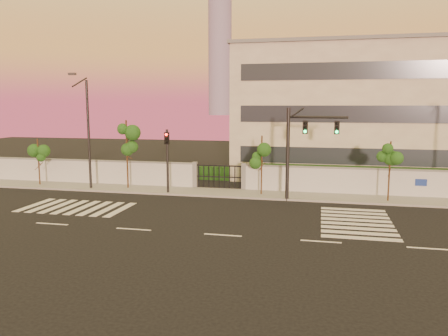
% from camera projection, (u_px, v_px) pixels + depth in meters
% --- Properties ---
extents(ground, '(120.00, 120.00, 0.00)m').
position_uv_depth(ground, '(223.00, 235.00, 22.74)').
color(ground, black).
rests_on(ground, ground).
extents(sidewalk, '(60.00, 3.00, 0.15)m').
position_uv_depth(sidewalk, '(253.00, 194.00, 32.88)').
color(sidewalk, gray).
rests_on(sidewalk, ground).
extents(perimeter_wall, '(60.00, 0.36, 2.20)m').
position_uv_depth(perimeter_wall, '(258.00, 178.00, 34.16)').
color(perimeter_wall, '#B9BCC0').
rests_on(perimeter_wall, ground).
extents(hedge_row, '(41.00, 4.25, 1.80)m').
position_uv_depth(hedge_row, '(275.00, 176.00, 36.62)').
color(hedge_row, black).
rests_on(hedge_row, ground).
extents(institutional_building, '(24.40, 12.40, 12.25)m').
position_uv_depth(institutional_building, '(367.00, 111.00, 41.18)').
color(institutional_building, '#B4AB98').
rests_on(institutional_building, ground).
extents(distant_skyscraper, '(16.00, 16.00, 118.00)m').
position_uv_depth(distant_skyscraper, '(220.00, 24.00, 298.43)').
color(distant_skyscraper, slate).
rests_on(distant_skyscraper, ground).
extents(road_markings, '(57.00, 7.62, 0.02)m').
position_uv_depth(road_markings, '(211.00, 216.00, 26.71)').
color(road_markings, silver).
rests_on(road_markings, ground).
extents(street_tree_b, '(1.45, 1.15, 3.99)m').
position_uv_depth(street_tree_b, '(38.00, 151.00, 36.15)').
color(street_tree_b, '#382314').
rests_on(street_tree_b, ground).
extents(street_tree_c, '(1.61, 1.28, 5.56)m').
position_uv_depth(street_tree_c, '(127.00, 139.00, 34.56)').
color(street_tree_c, '#382314').
rests_on(street_tree_c, ground).
extents(street_tree_d, '(1.40, 1.12, 4.51)m').
position_uv_depth(street_tree_d, '(262.00, 152.00, 32.16)').
color(street_tree_d, '#382314').
rests_on(street_tree_d, ground).
extents(street_tree_e, '(1.38, 1.10, 4.28)m').
position_uv_depth(street_tree_e, '(390.00, 158.00, 29.89)').
color(street_tree_e, '#382314').
rests_on(street_tree_e, ground).
extents(traffic_signal_main, '(4.11, 0.98, 6.54)m').
position_uv_depth(traffic_signal_main, '(300.00, 143.00, 30.22)').
color(traffic_signal_main, black).
rests_on(traffic_signal_main, ground).
extents(traffic_signal_secondary, '(0.38, 0.36, 4.93)m').
position_uv_depth(traffic_signal_secondary, '(167.00, 153.00, 32.79)').
color(traffic_signal_secondary, black).
rests_on(traffic_signal_secondary, ground).
extents(streetlight_west, '(0.54, 2.18, 9.07)m').
position_uv_depth(streetlight_west, '(87.00, 129.00, 34.14)').
color(streetlight_west, black).
rests_on(streetlight_west, ground).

